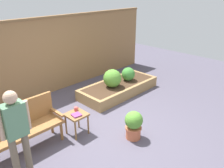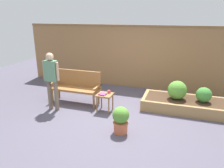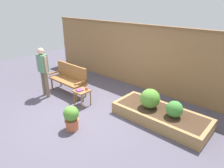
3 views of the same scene
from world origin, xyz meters
TOP-DOWN VIEW (x-y plane):
  - ground_plane at (0.00, 0.00)m, footprint 14.00×14.00m
  - fence_back at (0.00, 2.60)m, footprint 8.40×0.14m
  - garden_bench at (-1.40, 0.68)m, footprint 1.44×0.48m
  - side_table at (-0.39, 0.34)m, footprint 0.40×0.40m
  - cup_on_table at (-0.32, 0.45)m, footprint 0.11×0.07m
  - book_on_table at (-0.43, 0.29)m, footprint 0.20×0.19m
  - potted_boxwood at (0.32, -0.59)m, footprint 0.37×0.37m
  - raised_planter_bed at (1.71, 1.11)m, footprint 2.40×1.00m
  - shrub_near_bench at (1.41, 1.07)m, footprint 0.50×0.50m
  - shrub_far_corner at (2.08, 1.07)m, footprint 0.39×0.39m
  - person_by_bench at (-1.75, -0.01)m, footprint 0.47×0.20m

SIDE VIEW (x-z plane):
  - ground_plane at x=0.00m, z-range 0.00..0.00m
  - raised_planter_bed at x=1.71m, z-range 0.00..0.30m
  - potted_boxwood at x=0.32m, z-range 0.02..0.63m
  - side_table at x=-0.39m, z-range 0.16..0.64m
  - book_on_table at x=-0.43m, z-range 0.48..0.51m
  - shrub_far_corner at x=2.08m, z-range 0.30..0.69m
  - cup_on_table at x=-0.32m, z-range 0.48..0.56m
  - garden_bench at x=-1.40m, z-range 0.07..1.01m
  - shrub_near_bench at x=1.41m, z-range 0.30..0.80m
  - person_by_bench at x=-1.75m, z-range 0.15..1.71m
  - fence_back at x=0.00m, z-range 0.01..2.17m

